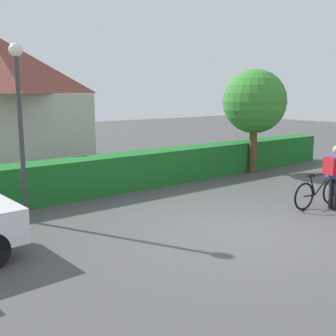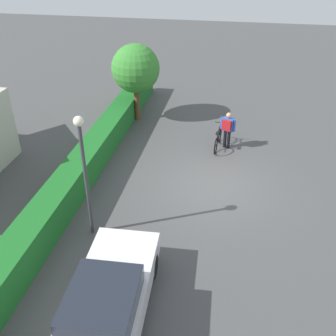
{
  "view_description": "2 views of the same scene",
  "coord_description": "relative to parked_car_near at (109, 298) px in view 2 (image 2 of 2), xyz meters",
  "views": [
    {
      "loc": [
        -6.22,
        -5.44,
        2.81
      ],
      "look_at": [
        -1.35,
        0.8,
        1.36
      ],
      "focal_mm": 44.7,
      "sensor_mm": 36.0,
      "label": 1
    },
    {
      "loc": [
        -11.71,
        -0.48,
        7.74
      ],
      "look_at": [
        -1.22,
        1.49,
        1.27
      ],
      "focal_mm": 41.72,
      "sensor_mm": 36.0,
      "label": 2
    }
  ],
  "objects": [
    {
      "name": "tree_kerbside",
      "position": [
        11.15,
        2.24,
        1.74
      ],
      "size": [
        2.19,
        2.19,
        3.57
      ],
      "color": "brown",
      "rests_on": "ground"
    },
    {
      "name": "bicycle",
      "position": [
        8.93,
        -1.77,
        -0.34
      ],
      "size": [
        1.73,
        0.5,
        0.93
      ],
      "color": "black",
      "rests_on": "ground"
    },
    {
      "name": "street_lamp",
      "position": [
        2.85,
        1.49,
        1.77
      ],
      "size": [
        0.28,
        0.28,
        3.79
      ],
      "color": "#38383D",
      "rests_on": "ground"
    },
    {
      "name": "ground_plane",
      "position": [
        6.1,
        -1.92,
        -0.72
      ],
      "size": [
        60.0,
        60.0,
        0.0
      ],
      "primitive_type": "plane",
      "color": "#484848"
    },
    {
      "name": "person_rider",
      "position": [
        9.0,
        -2.12,
        0.22
      ],
      "size": [
        0.45,
        0.62,
        1.56
      ],
      "color": "black",
      "rests_on": "ground"
    },
    {
      "name": "hedge_row",
      "position": [
        6.1,
        2.81,
        -0.2
      ],
      "size": [
        17.9,
        0.9,
        1.03
      ],
      "primitive_type": "cube",
      "color": "#1B6623",
      "rests_on": "ground"
    },
    {
      "name": "parked_car_near",
      "position": [
        0.0,
        0.0,
        0.0
      ],
      "size": [
        4.05,
        1.84,
        1.39
      ],
      "color": "silver",
      "rests_on": "ground"
    }
  ]
}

